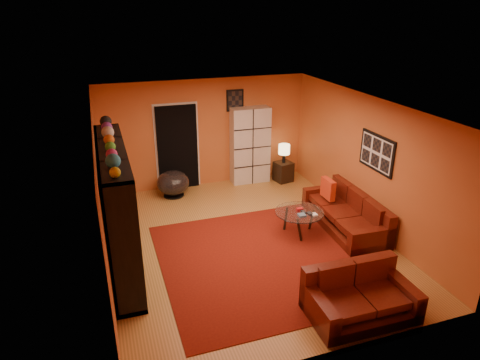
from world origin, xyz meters
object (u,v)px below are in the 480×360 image
object	(u,v)px
sofa	(348,213)
coffee_table	(299,214)
loveseat	(358,295)
storage_cabinet	(250,145)
bowl_chair	(173,183)
table_lamp	(284,150)
entertainment_unit	(118,208)
side_table	(283,172)
tv	(121,211)

from	to	relation	value
sofa	coffee_table	size ratio (longest dim) A/B	2.35
loveseat	storage_cabinet	size ratio (longest dim) A/B	0.81
storage_cabinet	bowl_chair	world-z (taller)	storage_cabinet
storage_cabinet	coffee_table	bearing A→B (deg)	-89.23
sofa	table_lamp	bearing A→B (deg)	98.45
storage_cabinet	bowl_chair	bearing A→B (deg)	-170.46
coffee_table	entertainment_unit	bearing A→B (deg)	179.05
side_table	table_lamp	size ratio (longest dim) A/B	1.07
entertainment_unit	sofa	distance (m)	4.48
entertainment_unit	bowl_chair	distance (m)	2.93
table_lamp	tv	bearing A→B (deg)	-148.01
side_table	table_lamp	bearing A→B (deg)	90.00
coffee_table	storage_cabinet	bearing A→B (deg)	89.73
loveseat	bowl_chair	distance (m)	5.23
table_lamp	side_table	bearing A→B (deg)	-90.00
coffee_table	side_table	bearing A→B (deg)	72.38
storage_cabinet	table_lamp	bearing A→B (deg)	-17.81
tv	loveseat	distance (m)	3.96
entertainment_unit	storage_cabinet	xyz separation A→B (m)	(3.35, 2.80, -0.10)
sofa	side_table	size ratio (longest dim) A/B	4.42
coffee_table	bowl_chair	distance (m)	3.24
coffee_table	table_lamp	bearing A→B (deg)	72.38
entertainment_unit	side_table	xyz separation A→B (m)	(4.16, 2.52, -0.80)
side_table	loveseat	bearing A→B (deg)	-101.72
sofa	side_table	bearing A→B (deg)	98.45
loveseat	table_lamp	world-z (taller)	table_lamp
entertainment_unit	table_lamp	size ratio (longest dim) A/B	6.42
tv	bowl_chair	distance (m)	2.93
tv	storage_cabinet	size ratio (longest dim) A/B	0.53
storage_cabinet	tv	bearing A→B (deg)	-138.24
sofa	storage_cabinet	bearing A→B (deg)	113.01
bowl_chair	side_table	distance (m)	2.81
tv	loveseat	xyz separation A→B (m)	(3.08, -2.38, -0.73)
bowl_chair	table_lamp	size ratio (longest dim) A/B	1.61
sofa	storage_cabinet	distance (m)	3.15
sofa	storage_cabinet	size ratio (longest dim) A/B	1.17
storage_cabinet	sofa	bearing A→B (deg)	-68.82
coffee_table	table_lamp	xyz separation A→B (m)	(0.82, 2.58, 0.40)
storage_cabinet	side_table	bearing A→B (deg)	-17.81
entertainment_unit	tv	xyz separation A→B (m)	(0.05, -0.04, -0.04)
sofa	table_lamp	size ratio (longest dim) A/B	4.72
coffee_table	side_table	size ratio (longest dim) A/B	1.88
tv	side_table	world-z (taller)	tv
sofa	coffee_table	xyz separation A→B (m)	(-1.08, 0.04, 0.14)
sofa	table_lamp	xyz separation A→B (m)	(-0.26, 2.62, 0.54)
tv	bowl_chair	bearing A→B (deg)	-26.98
tv	entertainment_unit	bearing A→B (deg)	51.44
coffee_table	bowl_chair	world-z (taller)	bowl_chair
storage_cabinet	bowl_chair	xyz separation A→B (m)	(-2.01, -0.30, -0.62)
storage_cabinet	side_table	world-z (taller)	storage_cabinet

